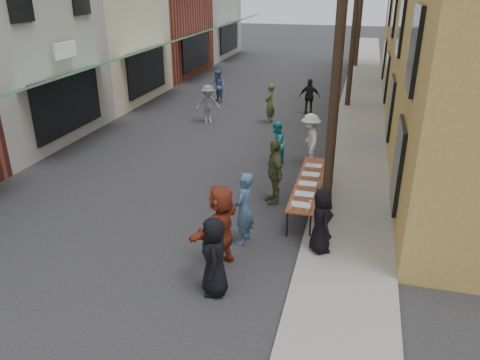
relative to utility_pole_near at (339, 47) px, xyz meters
The scene contains 27 objects.
ground 6.91m from the utility_pole_near, 145.10° to the right, with size 120.00×120.00×0.00m, color #28282B.
sidewalk 12.82m from the utility_pole_near, 86.66° to the left, with size 2.20×60.00×0.10m, color gray.
storefront_row 18.65m from the utility_pole_near, 140.09° to the left, with size 8.00×37.00×9.00m.
utility_pole_near is the anchor object (origin of this frame).
utility_pole_mid 12.00m from the utility_pole_near, 90.00° to the left, with size 0.26×0.26×9.00m, color #2D2116.
utility_pole_far 24.00m from the utility_pole_near, 90.00° to the left, with size 0.26×0.26×9.00m, color #2D2116.
serving_table 3.83m from the utility_pole_near, 155.56° to the left, with size 0.70×4.00×0.75m.
catering_tray_sausage 4.00m from the utility_pole_near, 110.94° to the right, with size 0.50×0.33×0.08m, color maroon.
catering_tray_foil_b 3.82m from the utility_pole_near, 125.45° to the right, with size 0.50×0.33×0.08m, color #B2B2B7.
catering_tray_buns 3.75m from the utility_pole_near, behind, with size 0.50×0.33×0.08m, color tan.
catering_tray_foil_d 3.80m from the utility_pole_near, 129.85° to the left, with size 0.50×0.33×0.08m, color #B2B2B7.
catering_tray_buns_end 3.98m from the utility_pole_near, 111.81° to the left, with size 0.50×0.33×0.08m, color tan.
condiment_jar_a 4.15m from the utility_pole_near, 113.96° to the right, with size 0.07×0.07×0.08m, color #A57F26.
condiment_jar_b 4.11m from the utility_pole_near, 115.27° to the right, with size 0.07×0.07×0.08m, color #A57F26.
condiment_jar_c 4.07m from the utility_pole_near, 116.72° to the right, with size 0.07×0.07×0.08m, color #A57F26.
cup_stack 4.06m from the utility_pole_near, 101.54° to the right, with size 0.08×0.08×0.12m, color tan.
guest_front_a 5.92m from the utility_pole_near, 113.96° to the right, with size 0.84×0.55×1.72m, color black.
guest_front_b 4.56m from the utility_pole_near, 129.90° to the right, with size 0.68×0.44×1.85m, color #415B7E.
guest_front_c 5.29m from the utility_pole_near, 122.62° to the left, with size 0.76×0.59×1.57m, color teal.
guest_front_d 5.06m from the utility_pole_near, 104.59° to the left, with size 1.19×0.68×1.84m, color silver.
guest_front_e 3.87m from the utility_pole_near, behind, with size 1.12×0.46×1.90m, color brown.
guest_queue_back 5.23m from the utility_pole_near, 122.12° to the right, with size 1.84×0.59×1.98m, color #923720.
server 4.24m from the utility_pole_near, 88.72° to the right, with size 0.78×0.50×1.59m, color black.
passerby_left 10.26m from the utility_pole_near, 128.33° to the left, with size 1.10×0.63×1.71m, color gray.
passerby_mid 10.92m from the utility_pole_near, 99.65° to the left, with size 0.99×0.41×1.69m, color black.
passerby_right 9.51m from the utility_pole_near, 111.71° to the left, with size 0.65×0.43×1.78m, color #4A5430.
passerby_far 13.56m from the utility_pole_near, 120.50° to the left, with size 0.82×0.64×1.68m, color #5669A7.
Camera 1 is at (4.95, -8.92, 6.04)m, focal length 35.00 mm.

